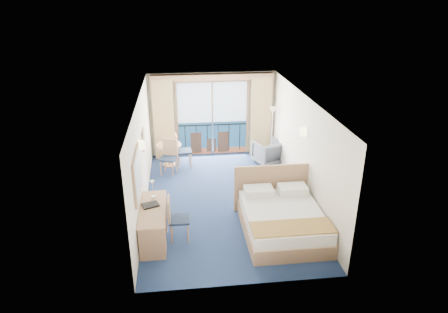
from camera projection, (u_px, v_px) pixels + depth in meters
floor at (224, 200)px, 10.39m from camera, size 6.50×6.50×0.00m
room_walls at (224, 136)px, 9.70m from camera, size 4.04×6.54×2.72m
balcony_door at (212, 121)px, 12.89m from camera, size 2.36×0.03×2.52m
curtain_left at (164, 120)px, 12.54m from camera, size 0.65×0.22×2.55m
curtain_right at (261, 116)px, 12.87m from camera, size 0.65×0.22×2.55m
pelmet at (212, 77)px, 12.23m from camera, size 3.80×0.25×0.18m
mirror at (137, 174)px, 8.20m from camera, size 0.05×1.25×0.95m
wall_print at (144, 139)px, 9.97m from camera, size 0.04×0.42×0.52m
sconce_left at (141, 145)px, 8.92m from camera, size 0.18×0.18×0.18m
sconce_right at (303, 132)px, 9.74m from camera, size 0.18×0.18×0.18m
bed at (282, 219)px, 8.92m from camera, size 1.88×2.23×1.18m
nightstand at (294, 192)px, 10.18m from camera, size 0.43×0.41×0.57m
phone at (294, 181)px, 10.05m from camera, size 0.22×0.19×0.08m
armchair at (268, 152)px, 12.45m from camera, size 1.03×1.05×0.74m
floor_lamp at (272, 120)px, 12.37m from camera, size 0.24×0.24×1.73m
desk at (153, 233)px, 8.24m from camera, size 0.56×1.62×0.76m
desk_chair at (175, 216)px, 8.55m from camera, size 0.45×0.44×1.01m
folder at (150, 205)px, 8.60m from camera, size 0.42×0.36×0.03m
desk_lamp at (153, 185)px, 8.82m from camera, size 0.11×0.11×0.40m
round_table at (169, 149)px, 12.25m from camera, size 0.77×0.77×0.69m
table_chair_a at (181, 149)px, 12.10m from camera, size 0.51×0.50×1.05m
table_chair_b at (169, 155)px, 11.71m from camera, size 0.56×0.56×1.03m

